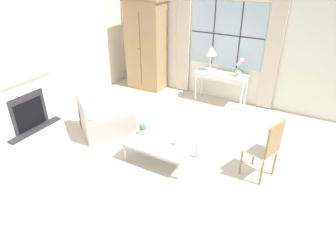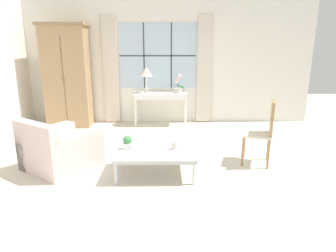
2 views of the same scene
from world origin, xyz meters
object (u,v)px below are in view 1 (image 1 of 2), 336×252
at_px(potted_orchid, 239,69).
at_px(pillar_candle, 176,142).
at_px(fireplace, 23,99).
at_px(console_table, 222,77).
at_px(armoire, 146,45).
at_px(side_chair_wooden, 267,147).
at_px(coffee_table, 161,143).
at_px(table_lamp, 211,51).
at_px(potted_plant_small, 143,129).
at_px(armchair_upholstered, 105,120).

xyz_separation_m(potted_orchid, pillar_candle, (-0.16, -2.70, -0.50)).
xyz_separation_m(fireplace, console_table, (2.98, 3.17, -0.01)).
distance_m(armoire, side_chair_wooden, 4.43).
bearing_deg(coffee_table, table_lamp, 95.83).
bearing_deg(coffee_table, side_chair_wooden, 12.60).
xyz_separation_m(potted_plant_small, pillar_candle, (0.68, -0.02, -0.05)).
distance_m(table_lamp, side_chair_wooden, 3.17).
relative_size(table_lamp, pillar_candle, 4.62).
bearing_deg(armoire, console_table, 1.15).
xyz_separation_m(potted_orchid, side_chair_wooden, (1.24, -2.36, -0.34)).
bearing_deg(potted_orchid, table_lamp, 175.81).
xyz_separation_m(console_table, armchair_upholstered, (-1.51, -2.49, -0.39)).
relative_size(armchair_upholstered, pillar_candle, 10.04).
distance_m(potted_orchid, armchair_upholstered, 3.19).
bearing_deg(coffee_table, console_table, 89.17).
bearing_deg(coffee_table, armchair_upholstered, 170.00).
bearing_deg(fireplace, potted_orchid, 43.12).
relative_size(fireplace, armoire, 0.91).
distance_m(console_table, armchair_upholstered, 2.93).
bearing_deg(console_table, fireplace, -133.17).
bearing_deg(console_table, side_chair_wooden, -55.39).
xyz_separation_m(armchair_upholstered, potted_plant_small, (1.07, -0.21, 0.20)).
relative_size(console_table, armchair_upholstered, 0.95).
xyz_separation_m(armoire, side_chair_wooden, (3.72, -2.33, -0.56)).
bearing_deg(console_table, potted_plant_small, -99.40).
relative_size(fireplace, potted_plant_small, 10.13).
bearing_deg(console_table, armoire, -178.85).
height_order(console_table, coffee_table, console_table).
relative_size(armoire, pillar_candle, 17.80).
xyz_separation_m(side_chair_wooden, potted_plant_small, (-2.08, -0.32, -0.11)).
bearing_deg(pillar_candle, side_chair_wooden, 13.80).
height_order(fireplace, potted_plant_small, fireplace).
bearing_deg(table_lamp, coffee_table, -84.17).
xyz_separation_m(console_table, side_chair_wooden, (1.64, -2.37, -0.08)).
xyz_separation_m(side_chair_wooden, pillar_candle, (-1.40, -0.34, -0.16)).
bearing_deg(armoire, coffee_table, -52.86).
distance_m(side_chair_wooden, potted_plant_small, 2.11).
height_order(armoire, armchair_upholstered, armoire).
relative_size(armchair_upholstered, side_chair_wooden, 1.25).
height_order(console_table, table_lamp, table_lamp).
bearing_deg(potted_orchid, potted_plant_small, -107.49).
xyz_separation_m(armchair_upholstered, pillar_candle, (1.75, -0.23, 0.15)).
relative_size(side_chair_wooden, coffee_table, 0.89).
distance_m(console_table, potted_orchid, 0.48).
relative_size(potted_orchid, potted_plant_small, 2.11).
bearing_deg(fireplace, side_chair_wooden, 9.90).
relative_size(armoire, table_lamp, 3.85).
relative_size(armoire, potted_orchid, 5.28).
relative_size(table_lamp, coffee_table, 0.51).
relative_size(console_table, table_lamp, 2.07).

